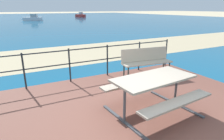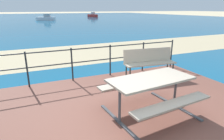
{
  "view_description": "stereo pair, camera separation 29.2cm",
  "coord_description": "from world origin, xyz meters",
  "views": [
    {
      "loc": [
        -1.93,
        -2.72,
        2.07
      ],
      "look_at": [
        0.11,
        1.22,
        0.65
      ],
      "focal_mm": 31.06,
      "sensor_mm": 36.0,
      "label": 1
    },
    {
      "loc": [
        -1.67,
        -2.85,
        2.07
      ],
      "look_at": [
        0.11,
        1.22,
        0.65
      ],
      "focal_mm": 31.06,
      "sensor_mm": 36.0,
      "label": 2
    }
  ],
  "objects": [
    {
      "name": "sea_water",
      "position": [
        0.0,
        40.0,
        0.01
      ],
      "size": [
        90.0,
        90.0,
        0.01
      ],
      "primitive_type": "cube",
      "color": "#145B84",
      "rests_on": "ground"
    },
    {
      "name": "park_bench",
      "position": [
        1.58,
        1.82,
        0.59
      ],
      "size": [
        1.58,
        0.59,
        0.87
      ],
      "rotation": [
        0.0,
        0.0,
        -0.12
      ],
      "color": "#BCAD93",
      "rests_on": "patio_paving"
    },
    {
      "name": "boat_mid",
      "position": [
        1.81,
        34.67,
        0.4
      ],
      "size": [
        3.7,
        2.11,
        1.15
      ],
      "rotation": [
        0.0,
        0.0,
        2.81
      ],
      "color": "silver",
      "rests_on": "sea_water"
    },
    {
      "name": "boat_far",
      "position": [
        13.51,
        43.74,
        0.4
      ],
      "size": [
        1.84,
        3.53,
        1.18
      ],
      "rotation": [
        0.0,
        0.0,
        1.88
      ],
      "color": "red",
      "rests_on": "sea_water"
    },
    {
      "name": "beach_strip",
      "position": [
        0.0,
        6.11,
        0.01
      ],
      "size": [
        54.03,
        4.56,
        0.01
      ],
      "primitive_type": "cube",
      "rotation": [
        0.0,
        0.0,
        0.01
      ],
      "color": "tan",
      "rests_on": "ground"
    },
    {
      "name": "railing_fence",
      "position": [
        0.0,
        2.45,
        0.66
      ],
      "size": [
        5.94,
        0.04,
        0.96
      ],
      "color": "#1E2328",
      "rests_on": "patio_paving"
    },
    {
      "name": "picnic_table",
      "position": [
        0.37,
        -0.01,
        0.65
      ],
      "size": [
        1.73,
        1.57,
        0.75
      ],
      "rotation": [
        0.0,
        0.0,
        0.09
      ],
      "color": "tan",
      "rests_on": "patio_paving"
    },
    {
      "name": "ground_plane",
      "position": [
        0.0,
        0.0,
        0.0
      ],
      "size": [
        240.0,
        240.0,
        0.0
      ],
      "primitive_type": "plane",
      "color": "beige"
    },
    {
      "name": "patio_paving",
      "position": [
        0.0,
        0.0,
        0.03
      ],
      "size": [
        6.4,
        5.2,
        0.06
      ],
      "primitive_type": "cube",
      "color": "brown",
      "rests_on": "ground"
    }
  ]
}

